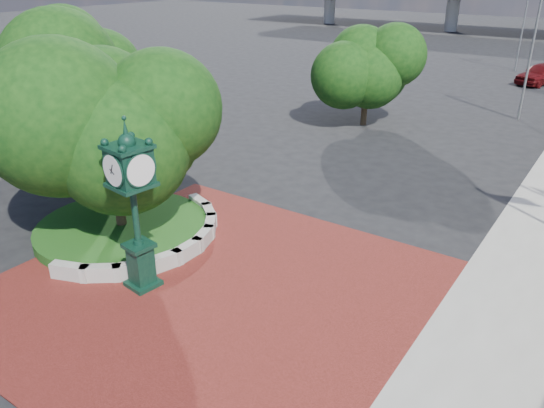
{
  "coord_description": "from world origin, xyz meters",
  "views": [
    {
      "loc": [
        9.18,
        -11.06,
        8.96
      ],
      "look_at": [
        0.56,
        1.5,
        2.04
      ],
      "focal_mm": 35.0,
      "sensor_mm": 36.0,
      "label": 1
    }
  ],
  "objects_px": {
    "post_clock": "(134,200)",
    "street_lamp_far": "(527,15)",
    "street_lamp_near": "(537,42)",
    "parked_car": "(541,74)"
  },
  "relations": [
    {
      "from": "post_clock",
      "to": "street_lamp_near",
      "type": "bearing_deg",
      "value": 78.28
    },
    {
      "from": "post_clock",
      "to": "parked_car",
      "type": "xyz_separation_m",
      "value": [
        4.4,
        39.04,
        -2.03
      ]
    },
    {
      "from": "post_clock",
      "to": "street_lamp_near",
      "type": "distance_m",
      "value": 27.26
    },
    {
      "from": "post_clock",
      "to": "street_lamp_far",
      "type": "bearing_deg",
      "value": 87.78
    },
    {
      "from": "post_clock",
      "to": "parked_car",
      "type": "distance_m",
      "value": 39.34
    },
    {
      "from": "street_lamp_near",
      "to": "street_lamp_far",
      "type": "bearing_deg",
      "value": 102.39
    },
    {
      "from": "post_clock",
      "to": "street_lamp_far",
      "type": "relative_size",
      "value": 0.63
    },
    {
      "from": "parked_car",
      "to": "street_lamp_far",
      "type": "bearing_deg",
      "value": 138.7
    },
    {
      "from": "post_clock",
      "to": "parked_car",
      "type": "height_order",
      "value": "post_clock"
    },
    {
      "from": "parked_car",
      "to": "street_lamp_far",
      "type": "xyz_separation_m",
      "value": [
        -2.69,
        4.96,
        4.0
      ]
    }
  ]
}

